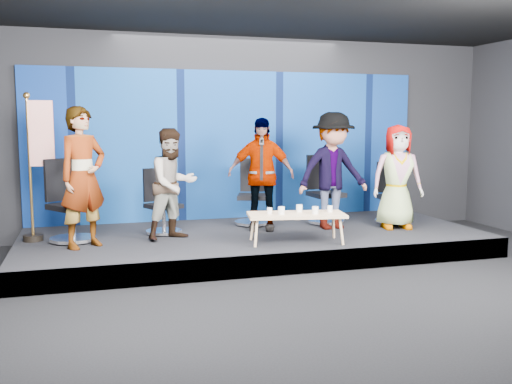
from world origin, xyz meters
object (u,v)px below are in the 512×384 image
chair_e (391,203)px  chair_b (162,212)px  coffee_table (296,216)px  mug_c (299,208)px  mug_d (315,210)px  panelist_b (173,184)px  panelist_e (397,177)px  chair_d (324,201)px  chair_c (253,203)px  mug_a (270,211)px  panelist_d (333,171)px  chair_a (70,214)px  mug_e (330,209)px  panelist_a (83,178)px  mug_b (281,210)px  flag_stand (38,163)px  panelist_c (261,174)px

chair_e → chair_b: bearing=-170.3°
coffee_table → mug_c: size_ratio=13.82×
mug_d → panelist_b: bearing=155.0°
chair_e → mug_d: (-1.89, -1.19, 0.13)m
panelist_e → mug_d: bearing=-145.0°
chair_d → chair_e: (1.11, -0.30, -0.04)m
chair_c → mug_a: 1.53m
panelist_d → chair_c: bearing=142.7°
chair_c → chair_d: (1.20, -0.22, 0.02)m
panelist_e → coffee_table: 2.09m
mug_c → mug_d: size_ratio=0.99×
chair_d → panelist_e: panelist_e is taller
chair_a → mug_c: bearing=-50.3°
chair_b → mug_e: bearing=-53.8°
panelist_a → chair_b: bearing=-3.1°
panelist_d → mug_c: size_ratio=17.79×
chair_b → mug_a: bearing=-64.8°
mug_d → coffee_table: bearing=153.8°
panelist_d → mug_b: panelist_d is taller
flag_stand → mug_b: bearing=-17.7°
mug_d → mug_a: bearing=161.7°
panelist_d → coffee_table: 1.39m
coffee_table → mug_d: (0.24, -0.12, 0.09)m
mug_b → panelist_a: bearing=168.0°
panelist_a → mug_a: 2.60m
chair_d → mug_b: 1.87m
chair_b → mug_b: 1.97m
chair_a → chair_c: (2.91, 0.57, -0.03)m
chair_a → coffee_table: (3.08, -1.02, -0.00)m
chair_d → mug_a: chair_d is taller
panelist_a → panelist_c: size_ratio=1.08×
chair_c → panelist_c: 0.73m
coffee_table → flag_stand: size_ratio=0.68×
chair_b → chair_e: size_ratio=0.97×
mug_e → mug_c: bearing=162.9°
chair_a → mug_b: (2.86, -1.03, 0.08)m
chair_b → chair_c: (1.57, 0.35, 0.03)m
panelist_b → mug_b: size_ratio=15.06×
panelist_b → panelist_a: bearing=164.6°
chair_e → mug_d: bearing=-135.6°
chair_a → mug_e: (3.59, -1.04, 0.08)m
chair_c → panelist_d: size_ratio=0.59×
chair_a → panelist_a: 0.77m
chair_d → mug_e: size_ratio=12.52×
chair_b → panelist_e: panelist_e is taller
chair_a → panelist_e: 5.07m
panelist_b → coffee_table: bearing=-49.3°
chair_c → panelist_e: 2.39m
mug_b → panelist_e: bearing=15.7°
panelist_a → mug_b: bearing=-46.3°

